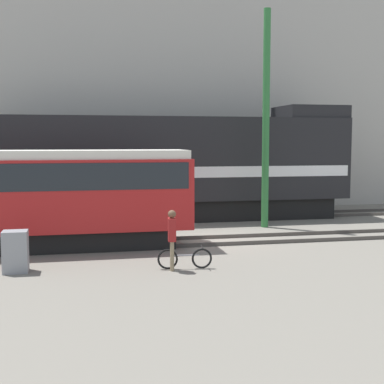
{
  "coord_description": "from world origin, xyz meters",
  "views": [
    {
      "loc": [
        -5.0,
        -19.58,
        3.76
      ],
      "look_at": [
        -0.8,
        0.42,
        1.8
      ],
      "focal_mm": 50.0,
      "sensor_mm": 36.0,
      "label": 1
    }
  ],
  "objects_px": {
    "freight_locomotive": "(170,166)",
    "signal_box": "(15,252)",
    "bicycle": "(185,259)",
    "utility_pole_center": "(266,120)",
    "streetcar": "(45,193)",
    "person": "(172,234)"
  },
  "relations": [
    {
      "from": "utility_pole_center",
      "to": "signal_box",
      "type": "bearing_deg",
      "value": -147.43
    },
    {
      "from": "bicycle",
      "to": "utility_pole_center",
      "type": "xyz_separation_m",
      "value": [
        4.9,
        6.83,
        4.36
      ]
    },
    {
      "from": "bicycle",
      "to": "person",
      "type": "height_order",
      "value": "person"
    },
    {
      "from": "freight_locomotive",
      "to": "signal_box",
      "type": "distance_m",
      "value": 11.18
    },
    {
      "from": "freight_locomotive",
      "to": "bicycle",
      "type": "relative_size",
      "value": 10.77
    },
    {
      "from": "bicycle",
      "to": "signal_box",
      "type": "distance_m",
      "value": 4.88
    },
    {
      "from": "streetcar",
      "to": "bicycle",
      "type": "xyz_separation_m",
      "value": [
        4.17,
        -3.84,
        -1.66
      ]
    },
    {
      "from": "utility_pole_center",
      "to": "bicycle",
      "type": "bearing_deg",
      "value": -125.65
    },
    {
      "from": "utility_pole_center",
      "to": "streetcar",
      "type": "bearing_deg",
      "value": -161.75
    },
    {
      "from": "freight_locomotive",
      "to": "person",
      "type": "xyz_separation_m",
      "value": [
        -1.62,
        -9.92,
        -1.47
      ]
    },
    {
      "from": "streetcar",
      "to": "person",
      "type": "bearing_deg",
      "value": -46.32
    },
    {
      "from": "bicycle",
      "to": "person",
      "type": "distance_m",
      "value": 0.88
    },
    {
      "from": "streetcar",
      "to": "person",
      "type": "xyz_separation_m",
      "value": [
        3.77,
        -3.94,
        -0.88
      ]
    },
    {
      "from": "freight_locomotive",
      "to": "streetcar",
      "type": "height_order",
      "value": "freight_locomotive"
    },
    {
      "from": "signal_box",
      "to": "person",
      "type": "bearing_deg",
      "value": -9.25
    },
    {
      "from": "person",
      "to": "signal_box",
      "type": "bearing_deg",
      "value": 170.75
    },
    {
      "from": "streetcar",
      "to": "bicycle",
      "type": "distance_m",
      "value": 5.91
    },
    {
      "from": "streetcar",
      "to": "signal_box",
      "type": "xyz_separation_m",
      "value": [
        -0.66,
        -3.22,
        -1.37
      ]
    },
    {
      "from": "freight_locomotive",
      "to": "signal_box",
      "type": "height_order",
      "value": "freight_locomotive"
    },
    {
      "from": "freight_locomotive",
      "to": "streetcar",
      "type": "bearing_deg",
      "value": -132.0
    },
    {
      "from": "person",
      "to": "utility_pole_center",
      "type": "bearing_deg",
      "value": 52.62
    },
    {
      "from": "bicycle",
      "to": "person",
      "type": "bearing_deg",
      "value": -165.32
    }
  ]
}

